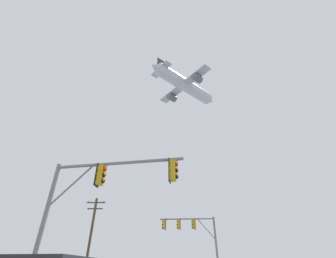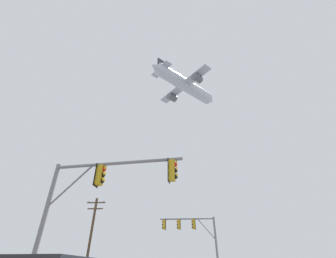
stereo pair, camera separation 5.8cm
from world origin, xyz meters
name	(u,v)px [view 1 (the left image)]	position (x,y,z in m)	size (l,w,h in m)	color
signal_pole_near	(97,190)	(-3.00, 6.57, 4.28)	(6.06, 1.10, 5.64)	slate
signal_pole_far	(193,232)	(2.11, 21.04, 4.54)	(5.48, 0.57, 5.88)	slate
utility_pole	(91,235)	(-8.91, 23.96, 4.61)	(2.20, 0.28, 8.63)	brown
airplane	(185,85)	(3.38, 38.22, 39.76)	(17.07, 15.51, 5.60)	#B7BCC6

